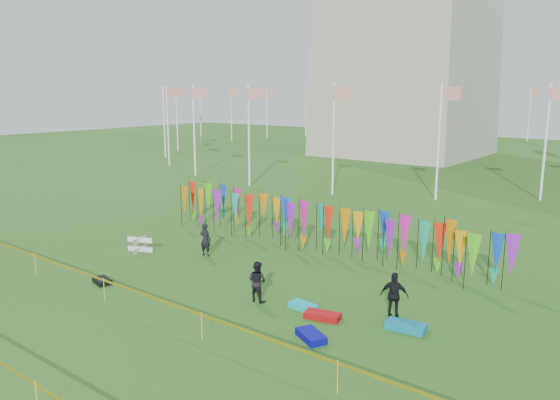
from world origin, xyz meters
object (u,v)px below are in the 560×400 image
Objects in this scene: person_right at (394,295)px; kite_bag_turquoise at (303,306)px; box_kite at (140,245)px; person_left at (205,240)px; kite_bag_black at (102,281)px; kite_bag_teal at (406,326)px; person_mid at (257,281)px; kite_bag_blue at (311,336)px; kite_bag_red at (322,316)px.

person_right is 3.18m from kite_bag_turquoise.
person_left reaches higher than box_kite.
kite_bag_teal reaches higher than kite_bag_black.
box_kite is 8.45m from person_mid.
person_right is at bearing 1.94° from box_kite.
person_mid is at bearing 21.55° from kite_bag_black.
kite_bag_teal reaches higher than kite_bag_turquoise.
kite_bag_blue is 1.24× the size of kite_bag_black.
kite_bag_turquoise is 3.63m from kite_bag_teal.
person_mid is at bearing -8.50° from box_kite.
kite_bag_red is at bearing -15.53° from kite_bag_turquoise.
kite_bag_turquoise reaches higher than kite_bag_black.
person_left reaches higher than person_mid.
person_left reaches higher than kite_bag_turquoise.
box_kite is 0.83× the size of kite_bag_black.
box_kite is 0.47× the size of person_left.
box_kite is at bearing 174.28° from kite_bag_red.
person_right is 1.34× the size of kite_bag_red.
kite_bag_red is (-0.58, 1.51, -0.00)m from kite_bag_blue.
kite_bag_turquoise is at bearing -169.90° from kite_bag_teal.
person_right is 11.43m from kite_bag_black.
kite_bag_black is at bearing -57.82° from box_kite.
kite_bag_teal is at bearing -0.85° from box_kite.
kite_bag_red is at bearing -160.61° from kite_bag_teal.
person_left is (2.88, 1.51, 0.41)m from box_kite.
person_mid is at bearing -166.95° from kite_bag_turquoise.
box_kite is at bearing 167.36° from kite_bag_blue.
kite_bag_blue is at bearing 155.16° from person_mid.
person_mid is 5.48m from kite_bag_teal.
kite_bag_red is at bearing 21.32° from person_right.
person_right is (4.60, 1.69, 0.05)m from person_mid.
kite_bag_blue is 0.91× the size of kite_bag_red.
kite_bag_black is (-8.81, -2.53, -0.01)m from kite_bag_red.
person_right reaches higher than person_left.
kite_bag_red is 0.95× the size of kite_bag_teal.
person_mid is 1.26× the size of kite_bag_red.
person_left is 1.41× the size of kite_bag_blue.
kite_bag_blue is (1.56, -1.78, 0.01)m from kite_bag_turquoise.
kite_bag_red reaches higher than kite_bag_black.
kite_bag_blue is 1.62m from kite_bag_red.
kite_bag_blue is (3.33, -1.37, -0.64)m from person_mid.
person_right reaches higher than person_mid.
person_left is at bearing -29.21° from person_mid.
box_kite is 0.70× the size of kite_bag_turquoise.
kite_bag_black is 11.91m from kite_bag_teal.
person_mid reaches higher than kite_bag_turquoise.
person_right is (10.07, -1.07, 0.03)m from person_left.
person_right is at bearing 20.95° from kite_bag_black.
person_left reaches higher than kite_bag_blue.
person_right is at bearing -162.31° from person_mid.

